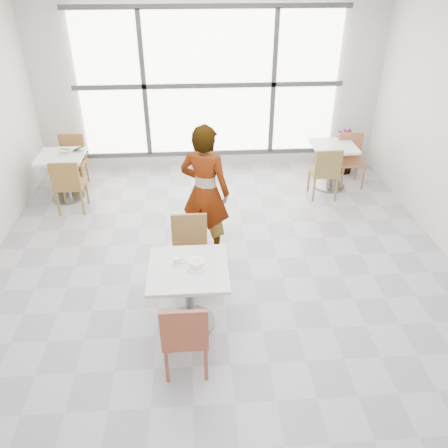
{
  "coord_description": "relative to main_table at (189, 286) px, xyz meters",
  "views": [
    {
      "loc": [
        -0.27,
        -4.35,
        3.47
      ],
      "look_at": [
        0.0,
        -0.3,
        1.0
      ],
      "focal_mm": 36.17,
      "sensor_mm": 36.0,
      "label": 1
    }
  ],
  "objects": [
    {
      "name": "person",
      "position": [
        0.22,
        1.39,
        0.36
      ],
      "size": [
        0.75,
        0.64,
        1.76
      ],
      "primitive_type": "imported",
      "rotation": [
        0.0,
        0.0,
        2.75
      ],
      "color": "black",
      "rests_on": "ground"
    },
    {
      "name": "bg_chair_right_far",
      "position": [
        2.72,
        3.28,
        -0.02
      ],
      "size": [
        0.42,
        0.42,
        0.87
      ],
      "color": "#9B5F3E",
      "rests_on": "ground"
    },
    {
      "name": "bg_chair_right_near",
      "position": [
        2.15,
        2.75,
        -0.02
      ],
      "size": [
        0.42,
        0.42,
        0.87
      ],
      "rotation": [
        0.0,
        0.0,
        3.14
      ],
      "color": "olive",
      "rests_on": "ground"
    },
    {
      "name": "chair_near",
      "position": [
        -0.04,
        -0.66,
        -0.02
      ],
      "size": [
        0.42,
        0.42,
        0.87
      ],
      "rotation": [
        0.0,
        0.0,
        3.14
      ],
      "color": "brown",
      "rests_on": "ground"
    },
    {
      "name": "chair_far",
      "position": [
        0.01,
        0.76,
        -0.02
      ],
      "size": [
        0.42,
        0.42,
        0.87
      ],
      "color": "olive",
      "rests_on": "ground"
    },
    {
      "name": "bg_chair_left_far",
      "position": [
        -1.95,
        3.56,
        -0.02
      ],
      "size": [
        0.42,
        0.42,
        0.87
      ],
      "color": "#A36839",
      "rests_on": "ground"
    },
    {
      "name": "floor",
      "position": [
        0.39,
        0.71,
        -0.52
      ],
      "size": [
        7.0,
        7.0,
        0.0
      ],
      "primitive_type": "plane",
      "color": "#9E9EA5",
      "rests_on": "ground"
    },
    {
      "name": "window",
      "position": [
        0.39,
        4.14,
        0.98
      ],
      "size": [
        4.6,
        0.07,
        2.52
      ],
      "color": "white",
      "rests_on": "ground"
    },
    {
      "name": "bg_table_left",
      "position": [
        -1.98,
        3.04,
        -0.04
      ],
      "size": [
        0.7,
        0.7,
        0.75
      ],
      "color": "white",
      "rests_on": "ground"
    },
    {
      "name": "ceiling",
      "position": [
        0.39,
        0.71,
        2.48
      ],
      "size": [
        7.0,
        7.0,
        0.0
      ],
      "primitive_type": "plane",
      "rotation": [
        3.14,
        0.0,
        0.0
      ],
      "color": "white",
      "rests_on": "ground"
    },
    {
      "name": "wall_back",
      "position": [
        0.39,
        4.21,
        0.98
      ],
      "size": [
        6.0,
        0.0,
        6.0
      ],
      "primitive_type": "plane",
      "rotation": [
        1.57,
        0.0,
        0.0
      ],
      "color": "silver",
      "rests_on": "ground"
    },
    {
      "name": "plant_right",
      "position": [
        2.79,
        3.75,
        -0.14
      ],
      "size": [
        0.45,
        0.45,
        0.76
      ],
      "primitive_type": "imported",
      "rotation": [
        0.0,
        0.0,
        0.06
      ],
      "color": "#4F8743",
      "rests_on": "ground"
    },
    {
      "name": "main_table",
      "position": [
        0.0,
        0.0,
        0.0
      ],
      "size": [
        0.8,
        0.8,
        0.75
      ],
      "color": "silver",
      "rests_on": "ground"
    },
    {
      "name": "plant_left",
      "position": [
        -1.99,
        3.36,
        -0.1
      ],
      "size": [
        0.9,
        0.83,
        0.85
      ],
      "primitive_type": "imported",
      "rotation": [
        0.0,
        0.0,
        0.24
      ],
      "color": "#56854B",
      "rests_on": "ground"
    },
    {
      "name": "bg_table_right",
      "position": [
        2.37,
        3.16,
        -0.04
      ],
      "size": [
        0.7,
        0.7,
        0.75
      ],
      "color": "silver",
      "rests_on": "ground"
    },
    {
      "name": "coffee_cup",
      "position": [
        -0.11,
        0.09,
        0.26
      ],
      "size": [
        0.16,
        0.13,
        0.07
      ],
      "color": "white",
      "rests_on": "main_table"
    },
    {
      "name": "oatmeal_bowl",
      "position": [
        0.09,
        0.01,
        0.27
      ],
      "size": [
        0.21,
        0.21,
        0.1
      ],
      "color": "white",
      "rests_on": "main_table"
    },
    {
      "name": "bg_chair_left_near",
      "position": [
        -1.79,
        2.56,
        -0.02
      ],
      "size": [
        0.42,
        0.42,
        0.87
      ],
      "rotation": [
        0.0,
        0.0,
        3.14
      ],
      "color": "olive",
      "rests_on": "ground"
    }
  ]
}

